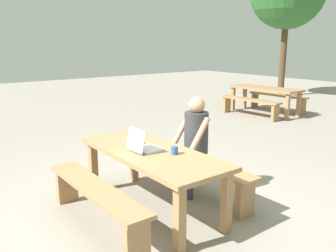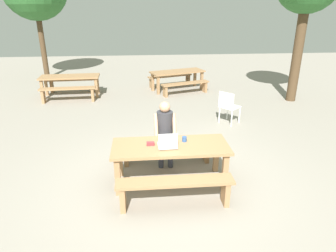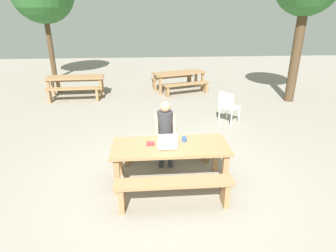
{
  "view_description": "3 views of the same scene",
  "coord_description": "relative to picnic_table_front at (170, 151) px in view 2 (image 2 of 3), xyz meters",
  "views": [
    {
      "loc": [
        3.15,
        -2.17,
        1.91
      ],
      "look_at": [
        -0.02,
        0.25,
        0.96
      ],
      "focal_mm": 37.8,
      "sensor_mm": 36.0,
      "label": 1
    },
    {
      "loc": [
        -0.46,
        -4.56,
        2.88
      ],
      "look_at": [
        -0.02,
        0.25,
        0.96
      ],
      "focal_mm": 32.13,
      "sensor_mm": 36.0,
      "label": 2
    },
    {
      "loc": [
        -0.38,
        -4.23,
        2.78
      ],
      "look_at": [
        -0.02,
        0.25,
        0.96
      ],
      "focal_mm": 29.93,
      "sensor_mm": 36.0,
      "label": 3
    }
  ],
  "objects": [
    {
      "name": "ground_plane",
      "position": [
        0.0,
        0.0,
        -0.61
      ],
      "size": [
        30.0,
        30.0,
        0.0
      ],
      "primitive_type": "plane",
      "color": "gray"
    },
    {
      "name": "picnic_table_front",
      "position": [
        0.0,
        0.0,
        0.0
      ],
      "size": [
        1.97,
        0.81,
        0.71
      ],
      "color": "#9E754C",
      "rests_on": "ground"
    },
    {
      "name": "bench_near",
      "position": [
        0.0,
        -0.71,
        -0.26
      ],
      "size": [
        1.78,
        0.3,
        0.47
      ],
      "color": "#9E754C",
      "rests_on": "ground"
    },
    {
      "name": "bench_far",
      "position": [
        0.0,
        0.71,
        -0.26
      ],
      "size": [
        1.78,
        0.3,
        0.47
      ],
      "color": "#9E754C",
      "rests_on": "ground"
    },
    {
      "name": "laptop",
      "position": [
        -0.06,
        -0.07,
        0.17
      ],
      "size": [
        0.32,
        0.34,
        0.27
      ],
      "rotation": [
        0.0,
        0.0,
        3.18
      ],
      "color": "silver",
      "rests_on": "picnic_table_front"
    },
    {
      "name": "small_pouch",
      "position": [
        -0.33,
        0.04,
        0.13
      ],
      "size": [
        0.13,
        0.08,
        0.05
      ],
      "color": "#993338",
      "rests_on": "picnic_table_front"
    },
    {
      "name": "coffee_mug",
      "position": [
        0.26,
        0.13,
        0.15
      ],
      "size": [
        0.08,
        0.08,
        0.09
      ],
      "color": "#335693",
      "rests_on": "picnic_table_front"
    },
    {
      "name": "person_seated",
      "position": [
        -0.04,
        0.67,
        0.13
      ],
      "size": [
        0.41,
        0.41,
        1.26
      ],
      "color": "#333847",
      "rests_on": "ground"
    },
    {
      "name": "plastic_chair",
      "position": [
        1.79,
        2.7,
        -0.14
      ],
      "size": [
        0.62,
        0.62,
        0.87
      ],
      "rotation": [
        0.0,
        0.0,
        2.29
      ],
      "color": "white",
      "rests_on": "ground"
    },
    {
      "name": "picnic_table_mid",
      "position": [
        0.89,
        6.26,
        -0.01
      ],
      "size": [
        2.08,
        1.31,
        0.71
      ],
      "rotation": [
        0.0,
        0.0,
        0.32
      ],
      "color": "#9E754C",
      "rests_on": "ground"
    },
    {
      "name": "bench_mid_south",
      "position": [
        1.1,
        5.63,
        -0.29
      ],
      "size": [
        1.76,
        0.84,
        0.42
      ],
      "rotation": [
        0.0,
        0.0,
        0.32
      ],
      "color": "#9E754C",
      "rests_on": "ground"
    },
    {
      "name": "bench_mid_north",
      "position": [
        0.68,
        6.88,
        -0.29
      ],
      "size": [
        1.76,
        0.84,
        0.42
      ],
      "rotation": [
        0.0,
        0.0,
        0.32
      ],
      "color": "#9E754C",
      "rests_on": "ground"
    },
    {
      "name": "picnic_table_rear",
      "position": [
        -2.84,
        5.72,
        -0.0
      ],
      "size": [
        1.98,
        0.83,
        0.72
      ],
      "rotation": [
        0.0,
        0.0,
        0.05
      ],
      "color": "#9E754C",
      "rests_on": "ground"
    },
    {
      "name": "bench_rear_south",
      "position": [
        -2.81,
        5.08,
        -0.26
      ],
      "size": [
        1.76,
        0.38,
        0.47
      ],
      "rotation": [
        0.0,
        0.0,
        0.05
      ],
      "color": "#9E754C",
      "rests_on": "ground"
    },
    {
      "name": "bench_rear_north",
      "position": [
        -2.87,
        6.36,
        -0.26
      ],
      "size": [
        1.76,
        0.38,
        0.47
      ],
      "rotation": [
        0.0,
        0.0,
        0.05
      ],
      "color": "#9E754C",
      "rests_on": "ground"
    }
  ]
}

